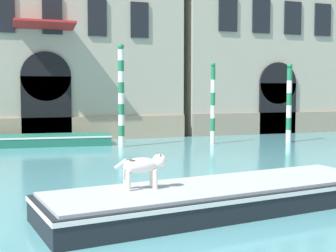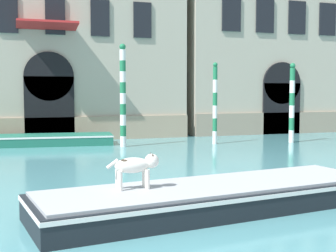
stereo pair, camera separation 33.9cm
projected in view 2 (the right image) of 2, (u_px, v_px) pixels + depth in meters
palazzo_right at (255, 1)px, 29.24m from camera, size 10.39×6.13×16.27m
boat_foreground at (215, 196)px, 9.76m from camera, size 7.82×3.14×0.55m
dog_on_deck at (136, 166)px, 9.23m from camera, size 1.06×0.31×0.71m
boat_moored_near_palazzo at (41, 140)px, 21.35m from camera, size 6.64×2.46×0.48m
mooring_pole_0 at (292, 103)px, 22.36m from camera, size 0.26×0.26×3.80m
mooring_pole_1 at (215, 103)px, 21.77m from camera, size 0.22×0.22×3.80m
mooring_pole_4 at (123, 95)px, 20.62m from camera, size 0.28×0.28×4.55m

